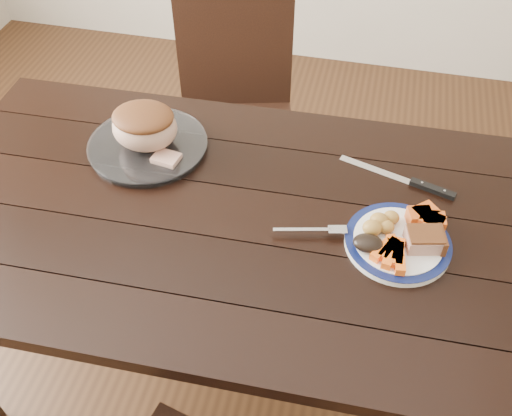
% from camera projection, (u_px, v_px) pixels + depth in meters
% --- Properties ---
extents(ground, '(4.00, 4.00, 0.00)m').
position_uv_depth(ground, '(235.00, 360.00, 1.98)').
color(ground, '#472B16').
rests_on(ground, ground).
extents(dining_table, '(1.62, 0.94, 0.75)m').
position_uv_depth(dining_table, '(228.00, 235.00, 1.50)').
color(dining_table, black).
rests_on(dining_table, ground).
extents(chair_far, '(0.52, 0.52, 0.93)m').
position_uv_depth(chair_far, '(236.00, 106.00, 2.12)').
color(chair_far, black).
rests_on(chair_far, ground).
extents(dinner_plate, '(0.25, 0.25, 0.02)m').
position_uv_depth(dinner_plate, '(398.00, 243.00, 1.35)').
color(dinner_plate, white).
rests_on(dinner_plate, dining_table).
extents(plate_rim, '(0.25, 0.25, 0.02)m').
position_uv_depth(plate_rim, '(398.00, 241.00, 1.35)').
color(plate_rim, '#0D1645').
rests_on(plate_rim, dinner_plate).
extents(serving_platter, '(0.32, 0.32, 0.02)m').
position_uv_depth(serving_platter, '(148.00, 147.00, 1.60)').
color(serving_platter, white).
rests_on(serving_platter, dining_table).
extents(pork_slice, '(0.10, 0.08, 0.04)m').
position_uv_depth(pork_slice, '(424.00, 240.00, 1.32)').
color(pork_slice, tan).
rests_on(pork_slice, dinner_plate).
extents(roasted_potatoes, '(0.08, 0.08, 0.04)m').
position_uv_depth(roasted_potatoes, '(381.00, 223.00, 1.35)').
color(roasted_potatoes, gold).
rests_on(roasted_potatoes, dinner_plate).
extents(carrot_batons, '(0.08, 0.11, 0.02)m').
position_uv_depth(carrot_batons, '(393.00, 253.00, 1.30)').
color(carrot_batons, orange).
rests_on(carrot_batons, dinner_plate).
extents(pumpkin_wedges, '(0.09, 0.09, 0.04)m').
position_uv_depth(pumpkin_wedges, '(427.00, 219.00, 1.36)').
color(pumpkin_wedges, '#E55719').
rests_on(pumpkin_wedges, dinner_plate).
extents(dark_mushroom, '(0.07, 0.05, 0.03)m').
position_uv_depth(dark_mushroom, '(368.00, 243.00, 1.31)').
color(dark_mushroom, black).
rests_on(dark_mushroom, dinner_plate).
extents(fork, '(0.18, 0.06, 0.00)m').
position_uv_depth(fork, '(316.00, 230.00, 1.36)').
color(fork, silver).
rests_on(fork, dinner_plate).
extents(roast_joint, '(0.18, 0.16, 0.12)m').
position_uv_depth(roast_joint, '(145.00, 128.00, 1.55)').
color(roast_joint, tan).
rests_on(roast_joint, serving_platter).
extents(cut_slice, '(0.08, 0.07, 0.02)m').
position_uv_depth(cut_slice, '(166.00, 159.00, 1.54)').
color(cut_slice, tan).
rests_on(cut_slice, serving_platter).
extents(carving_knife, '(0.31, 0.11, 0.01)m').
position_uv_depth(carving_knife, '(418.00, 184.00, 1.50)').
color(carving_knife, silver).
rests_on(carving_knife, dining_table).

